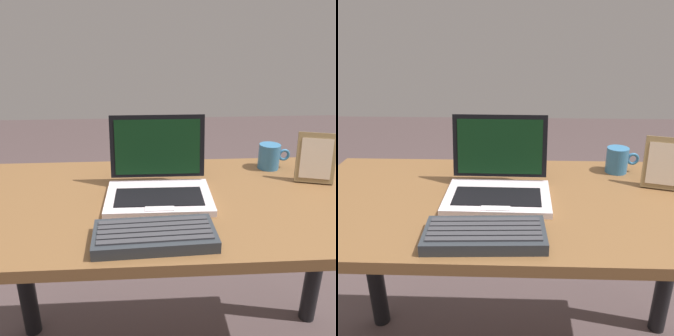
{
  "view_description": "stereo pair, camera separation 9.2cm",
  "coord_description": "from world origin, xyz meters",
  "views": [
    {
      "loc": [
        -0.1,
        -0.97,
        1.25
      ],
      "look_at": [
        -0.04,
        -0.03,
        0.87
      ],
      "focal_mm": 38.71,
      "sensor_mm": 36.0,
      "label": 1
    },
    {
      "loc": [
        -0.01,
        -0.98,
        1.25
      ],
      "look_at": [
        -0.04,
        -0.03,
        0.87
      ],
      "focal_mm": 38.71,
      "sensor_mm": 36.0,
      "label": 2
    }
  ],
  "objects": [
    {
      "name": "photo_frame",
      "position": [
        0.45,
        0.09,
        0.84
      ],
      "size": [
        0.13,
        0.08,
        0.16
      ],
      "color": "olive",
      "rests_on": "desk"
    },
    {
      "name": "external_keyboard",
      "position": [
        -0.08,
        -0.23,
        0.77
      ],
      "size": [
        0.3,
        0.15,
        0.03
      ],
      "color": "#2B3036",
      "rests_on": "desk"
    },
    {
      "name": "coffee_mug",
      "position": [
        0.34,
        0.22,
        0.8
      ],
      "size": [
        0.11,
        0.08,
        0.09
      ],
      "color": "teal",
      "rests_on": "desk"
    },
    {
      "name": "laptop_front",
      "position": [
        -0.07,
        0.02,
        0.8
      ],
      "size": [
        0.31,
        0.25,
        0.23
      ],
      "color": "silver",
      "rests_on": "desk"
    },
    {
      "name": "desk",
      "position": [
        0.0,
        0.0,
        0.62
      ],
      "size": [
        1.35,
        0.65,
        0.76
      ],
      "color": "brown",
      "rests_on": "ground"
    }
  ]
}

